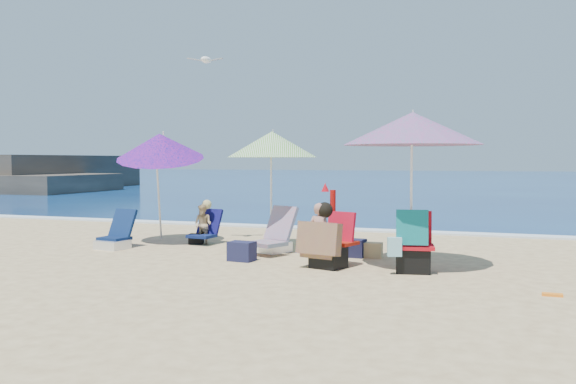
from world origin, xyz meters
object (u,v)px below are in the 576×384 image
(person_center, at_px, (320,236))
(camp_chair_right, at_px, (413,250))
(person_left, at_px, (204,224))
(seagull, at_px, (206,60))
(furled_umbrella, at_px, (331,217))
(camp_chair_left, at_px, (331,251))
(umbrella_turquoise, at_px, (413,129))
(umbrella_striped, at_px, (272,144))
(umbrella_blue, at_px, (160,146))
(chair_rainbow, at_px, (272,240))
(chair_navy, at_px, (115,238))

(person_center, bearing_deg, camp_chair_right, 4.21)
(person_left, height_order, seagull, seagull)
(furled_umbrella, distance_m, person_left, 2.97)
(furled_umbrella, height_order, person_center, furled_umbrella)
(person_center, relative_size, person_left, 1.17)
(seagull, bearing_deg, camp_chair_left, -31.20)
(umbrella_turquoise, xyz_separation_m, camp_chair_left, (-1.16, -0.36, -1.87))
(umbrella_striped, xyz_separation_m, seagull, (-1.47, 0.25, 1.67))
(umbrella_striped, distance_m, furled_umbrella, 2.00)
(umbrella_blue, xyz_separation_m, camp_chair_left, (3.92, -1.55, -1.67))
(chair_rainbow, bearing_deg, umbrella_striped, 111.13)
(chair_navy, relative_size, chair_rainbow, 0.67)
(umbrella_blue, bearing_deg, furled_umbrella, -11.56)
(person_left, bearing_deg, camp_chair_right, -21.91)
(umbrella_blue, height_order, camp_chair_right, umbrella_blue)
(chair_rainbow, height_order, person_center, person_center)
(camp_chair_right, distance_m, person_left, 4.60)
(umbrella_striped, distance_m, seagull, 2.24)
(chair_rainbow, xyz_separation_m, camp_chair_left, (1.39, -1.10, 0.03))
(umbrella_turquoise, distance_m, seagull, 4.70)
(chair_rainbow, distance_m, camp_chair_right, 2.86)
(umbrella_striped, distance_m, umbrella_blue, 2.34)
(camp_chair_left, bearing_deg, umbrella_striped, 134.68)
(chair_navy, height_order, person_center, person_center)
(umbrella_turquoise, relative_size, person_left, 2.78)
(umbrella_striped, distance_m, chair_navy, 3.41)
(person_center, height_order, person_left, person_center)
(umbrella_striped, distance_m, camp_chair_left, 2.80)
(person_left, bearing_deg, seagull, 94.56)
(umbrella_turquoise, height_order, chair_navy, umbrella_turquoise)
(umbrella_blue, relative_size, person_center, 2.32)
(chair_rainbow, relative_size, camp_chair_left, 1.34)
(furled_umbrella, bearing_deg, person_left, 162.42)
(person_left, bearing_deg, chair_rainbow, -19.35)
(chair_rainbow, bearing_deg, seagull, 155.93)
(camp_chair_left, xyz_separation_m, seagull, (-3.05, 1.85, 3.35))
(camp_chair_left, distance_m, seagull, 4.89)
(chair_navy, relative_size, seagull, 1.10)
(chair_rainbow, xyz_separation_m, camp_chair_right, (2.62, -1.14, 0.12))
(chair_navy, xyz_separation_m, camp_chair_left, (4.34, -0.64, 0.06))
(camp_chair_left, height_order, camp_chair_right, camp_chair_right)
(person_left, bearing_deg, chair_navy, -141.49)
(furled_umbrella, relative_size, chair_navy, 1.68)
(camp_chair_left, distance_m, person_center, 0.31)
(umbrella_striped, bearing_deg, seagull, 170.29)
(chair_navy, bearing_deg, camp_chair_right, -6.91)
(person_left, distance_m, seagull, 3.21)
(umbrella_blue, distance_m, furled_umbrella, 3.97)
(umbrella_turquoise, relative_size, camp_chair_right, 2.57)
(umbrella_turquoise, height_order, person_left, umbrella_turquoise)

